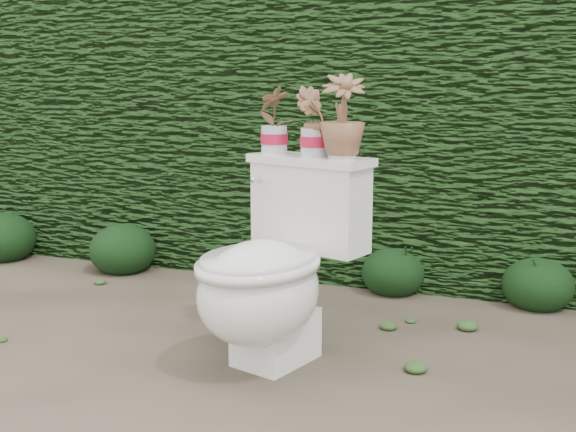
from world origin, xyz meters
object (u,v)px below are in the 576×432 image
(potted_plant_left, at_px, (274,121))
(potted_plant_right, at_px, (342,118))
(potted_plant_center, at_px, (314,123))
(toilet, at_px, (272,273))

(potted_plant_left, relative_size, potted_plant_right, 0.84)
(potted_plant_center, height_order, potted_plant_right, potted_plant_right)
(toilet, xyz_separation_m, potted_plant_center, (0.09, 0.22, 0.55))
(potted_plant_center, bearing_deg, toilet, 52.10)
(toilet, relative_size, potted_plant_left, 3.07)
(toilet, height_order, potted_plant_right, potted_plant_right)
(potted_plant_center, distance_m, potted_plant_right, 0.13)
(potted_plant_left, distance_m, potted_plant_right, 0.33)
(potted_plant_left, distance_m, potted_plant_center, 0.20)
(potted_plant_left, height_order, potted_plant_right, potted_plant_right)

